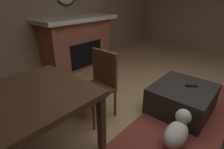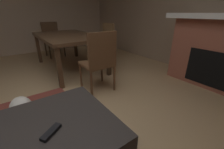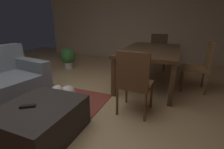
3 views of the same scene
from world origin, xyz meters
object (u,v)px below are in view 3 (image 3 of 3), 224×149
Objects in this scene: tv_remote at (28,106)px; dining_chair_east at (158,49)px; potted_plant at (68,57)px; small_dog at (64,93)px; ottoman_coffee_table at (41,121)px; dining_chair_west at (134,80)px; dining_chair_south at (201,64)px; dining_table at (151,52)px.

dining_chair_east is (3.51, -0.94, 0.12)m from tv_remote.
potted_plant reaches higher than small_dog.
small_dog is at bearing 17.39° from ottoman_coffee_table.
dining_chair_west is at bearing -125.07° from potted_plant.
small_dog is (-0.14, 1.09, -0.33)m from dining_chair_west.
dining_chair_south is 1.00× the size of dining_chair_east.
ottoman_coffee_table reaches higher than small_dog.
dining_chair_east reaches higher than small_dog.
potted_plant reaches higher than tv_remote.
ottoman_coffee_table is 0.24m from tv_remote.
dining_table is at bearing -179.82° from dining_chair_east.
dining_chair_east is at bearing 0.02° from dining_chair_west.
potted_plant is at bearing 34.50° from small_dog.
potted_plant is at bearing 54.93° from dining_chair_west.
dining_table is at bearing -22.08° from ottoman_coffee_table.
tv_remote is at bearing -151.96° from potted_plant.
dining_chair_east reaches higher than potted_plant.
tv_remote is 0.17× the size of dining_chair_west.
dining_chair_west is (0.85, -0.86, 0.33)m from ottoman_coffee_table.
dining_chair_south is 1.59m from dining_chair_west.
potted_plant is at bearing 82.21° from dining_table.
dining_chair_west is 1.62× the size of potted_plant.
dining_chair_west is (-1.29, 0.00, -0.15)m from dining_table.
tv_remote is 2.42m from dining_table.
ottoman_coffee_table is at bearing -79.37° from tv_remote.
tv_remote is 3.63m from dining_chair_east.
dining_chair_west is at bearing -179.98° from dining_chair_east.
ottoman_coffee_table is 0.95× the size of dining_chair_east.
tv_remote reaches higher than small_dog.
dining_table is 3.67× the size of small_dog.
dining_chair_south reaches higher than potted_plant.
ottoman_coffee_table is 0.74m from small_dog.
dining_chair_west is at bearing -82.52° from small_dog.
dining_chair_south is at bearing -89.86° from dining_table.
ottoman_coffee_table is at bearing 165.87° from dining_chair_east.
tv_remote is 1.32m from dining_chair_west.
ottoman_coffee_table is at bearing -162.61° from small_dog.
small_dog is at bearing 142.80° from dining_table.
dining_chair_east is 1.62× the size of potted_plant.
tv_remote is at bearing -169.47° from small_dog.
dining_chair_south and dining_chair_east have the same top height.
ottoman_coffee_table is at bearing -149.89° from potted_plant.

